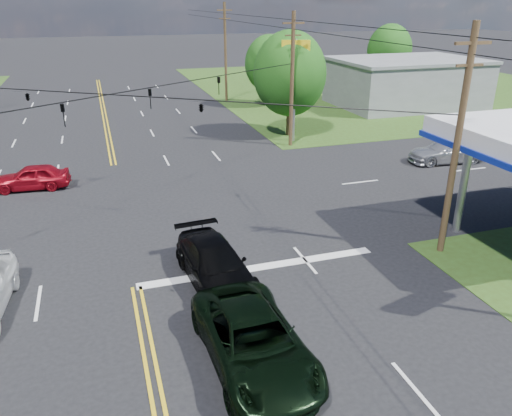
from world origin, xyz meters
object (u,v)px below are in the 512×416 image
object	(u,v)px
tree_far_r	(389,50)
pole_right_far	(225,51)
retail_ne	(406,84)
pole_se	(457,142)
pickup_dkgreen	(254,341)
tree_right_b	(269,64)
suv_black	(215,264)
pole_ne	(292,79)
tree_right_a	(290,74)

from	to	relation	value
tree_far_r	pole_right_far	bearing A→B (deg)	-174.56
retail_ne	pole_se	distance (m)	33.72
pole_se	pole_right_far	xyz separation A→B (m)	(0.00, 37.00, 0.25)
tree_far_r	pickup_dkgreen	bearing A→B (deg)	-125.48
pole_right_far	tree_right_b	distance (m)	5.40
suv_black	retail_ne	bearing A→B (deg)	41.80
pole_ne	pole_right_far	bearing A→B (deg)	90.00
pole_right_far	tree_far_r	distance (m)	21.10
tree_far_r	retail_ne	bearing A→B (deg)	-111.80
pole_se	tree_right_b	size ratio (longest dim) A/B	1.34
retail_ne	pole_ne	world-z (taller)	pole_ne
tree_right_b	tree_far_r	size ratio (longest dim) A/B	0.93
pole_ne	pole_se	bearing A→B (deg)	-90.00
pole_se	pole_ne	size ratio (longest dim) A/B	1.00
pole_right_far	suv_black	distance (m)	38.10
suv_black	tree_right_b	bearing A→B (deg)	62.70
pole_ne	tree_far_r	size ratio (longest dim) A/B	1.25
pole_ne	tree_right_b	bearing A→B (deg)	76.87
pickup_dkgreen	pole_ne	bearing A→B (deg)	64.08
tree_right_a	pole_ne	bearing A→B (deg)	-108.43
pole_right_far	suv_black	xyz separation A→B (m)	(-10.00, -36.50, -4.39)
pickup_dkgreen	suv_black	world-z (taller)	pickup_dkgreen
retail_ne	tree_right_b	xyz separation A→B (m)	(-13.50, 4.00, 2.02)
pole_se	tree_far_r	bearing A→B (deg)	61.70
pickup_dkgreen	tree_right_b	bearing A→B (deg)	68.24
pole_ne	tree_far_r	distance (m)	29.70
tree_right_a	suv_black	xyz separation A→B (m)	(-11.00, -20.50, -4.09)
tree_far_r	pickup_dkgreen	xyz separation A→B (m)	(-31.00, -43.49, -3.73)
pole_right_far	tree_far_r	size ratio (longest dim) A/B	1.31
pole_ne	suv_black	size ratio (longest dim) A/B	1.77
retail_ne	pole_ne	xyz separation A→B (m)	(-17.00, -11.00, 2.72)
pole_ne	tree_right_a	xyz separation A→B (m)	(1.00, 3.00, -0.05)
tree_right_a	suv_black	distance (m)	23.62
tree_right_a	pickup_dkgreen	world-z (taller)	tree_right_a
pole_right_far	tree_far_r	world-z (taller)	pole_right_far
retail_ne	pole_right_far	world-z (taller)	pole_right_far
tree_right_a	tree_far_r	size ratio (longest dim) A/B	1.07
pickup_dkgreen	pole_se	bearing A→B (deg)	22.25
pole_se	tree_far_r	xyz separation A→B (m)	(21.00, 39.00, -0.37)
pickup_dkgreen	suv_black	distance (m)	4.99
pole_se	pickup_dkgreen	xyz separation A→B (m)	(-10.00, -4.49, -4.10)
pole_right_far	pickup_dkgreen	world-z (taller)	pole_right_far
tree_right_b	suv_black	world-z (taller)	tree_right_b
tree_right_a	tree_right_b	world-z (taller)	tree_right_a
pickup_dkgreen	tree_far_r	bearing A→B (deg)	52.57
retail_ne	tree_right_a	size ratio (longest dim) A/B	1.71
pole_ne	suv_black	distance (m)	20.58
pole_ne	tree_right_b	size ratio (longest dim) A/B	1.34
pole_se	tree_right_a	size ratio (longest dim) A/B	1.16
retail_ne	tree_right_b	bearing A→B (deg)	163.50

